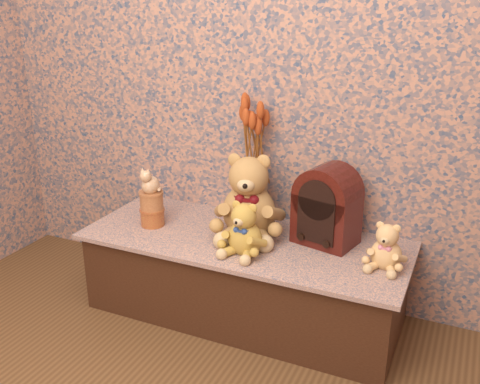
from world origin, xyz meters
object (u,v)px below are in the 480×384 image
Objects in this scene: teddy_large at (249,191)px; teddy_medium at (245,225)px; ceramic_vase at (254,202)px; biscuit_tin_lower at (153,217)px; cat_figurine at (150,179)px; teddy_small at (387,243)px; cathedral_radio at (327,205)px.

teddy_large is 0.21m from teddy_medium.
teddy_medium is 1.21× the size of ceramic_vase.
biscuit_tin_lower is 0.19m from cat_figurine.
teddy_large is 0.65m from teddy_small.
teddy_medium is 0.33m from ceramic_vase.
teddy_medium is 0.58m from teddy_small.
teddy_large is 0.17m from ceramic_vase.
teddy_medium is 1.19× the size of teddy_small.
ceramic_vase is 1.84× the size of biscuit_tin_lower.
teddy_medium is at bearing -73.80° from ceramic_vase.
ceramic_vase is at bearing 111.22° from teddy_medium.
teddy_large is at bearing 12.93° from biscuit_tin_lower.
cathedral_radio is at bearing -6.27° from teddy_large.
ceramic_vase is (-0.09, 0.32, -0.02)m from teddy_medium.
cat_figurine is (-0.43, -0.24, 0.13)m from ceramic_vase.
cathedral_radio is at bearing 160.94° from teddy_small.
biscuit_tin_lower is (-0.43, -0.24, -0.06)m from ceramic_vase.
teddy_medium is at bearing -164.00° from teddy_small.
teddy_small is (0.57, 0.11, -0.02)m from teddy_medium.
biscuit_tin_lower is at bearing 176.21° from teddy_medium.
teddy_small is 1.61× the size of cat_figurine.
teddy_large is 0.47m from cat_figurine.
teddy_large is at bearing 18.11° from cat_figurine.
teddy_medium is 1.91× the size of cat_figurine.
teddy_small is at bearing -17.09° from ceramic_vase.
teddy_small reaches higher than ceramic_vase.
ceramic_vase is 0.51m from cat_figurine.
cathedral_radio is (0.29, 0.24, 0.06)m from teddy_medium.
cathedral_radio is 0.82m from cat_figurine.
cathedral_radio is (0.35, 0.06, -0.03)m from teddy_large.
teddy_large is 3.17× the size of cat_figurine.
teddy_large reaches higher than teddy_small.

